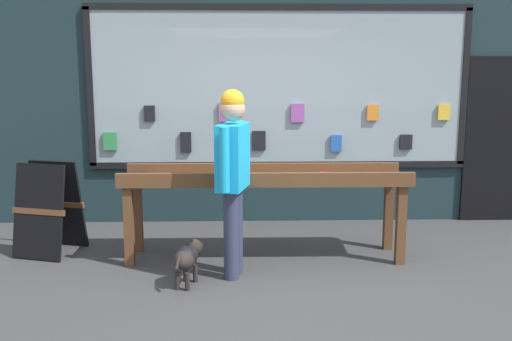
# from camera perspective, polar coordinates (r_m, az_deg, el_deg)

# --- Properties ---
(ground_plane) EXTENTS (40.00, 40.00, 0.00)m
(ground_plane) POSITION_cam_1_polar(r_m,az_deg,el_deg) (5.23, 1.28, -11.58)
(ground_plane) COLOR #38383A
(shopfront_facade) EXTENTS (7.12, 0.29, 3.34)m
(shopfront_facade) POSITION_cam_1_polar(r_m,az_deg,el_deg) (7.26, 0.83, 7.91)
(shopfront_facade) COLOR #192D33
(shopfront_facade) RESTS_ON ground_plane
(display_table_main) EXTENTS (2.91, 0.67, 0.95)m
(display_table_main) POSITION_cam_1_polar(r_m,az_deg,el_deg) (5.83, 0.90, -1.45)
(display_table_main) COLOR brown
(display_table_main) RESTS_ON ground_plane
(person_browsing) EXTENTS (0.33, 0.67, 1.76)m
(person_browsing) POSITION_cam_1_polar(r_m,az_deg,el_deg) (5.24, -2.33, 0.27)
(person_browsing) COLOR #2D334C
(person_browsing) RESTS_ON ground_plane
(small_dog) EXTENTS (0.28, 0.54, 0.38)m
(small_dog) POSITION_cam_1_polar(r_m,az_deg,el_deg) (5.25, -6.87, -8.55)
(small_dog) COLOR black
(small_dog) RESTS_ON ground_plane
(sandwich_board_sign) EXTENTS (0.69, 0.71, 0.98)m
(sandwich_board_sign) POSITION_cam_1_polar(r_m,az_deg,el_deg) (6.42, -19.99, -3.50)
(sandwich_board_sign) COLOR black
(sandwich_board_sign) RESTS_ON ground_plane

